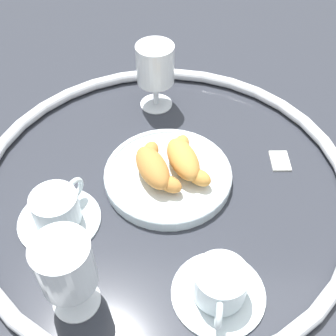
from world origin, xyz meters
TOP-DOWN VIEW (x-y plane):
  - ground_plane at (0.00, 0.00)m, footprint 2.20×2.20m
  - table_chrome_rim at (0.00, 0.00)m, footprint 0.67×0.67m
  - pastry_plate at (-0.01, 0.01)m, footprint 0.23×0.23m
  - croissant_large at (-0.00, -0.02)m, footprint 0.12×0.10m
  - croissant_small at (-0.03, 0.03)m, footprint 0.12×0.10m
  - coffee_cup_near at (0.09, -0.16)m, footprint 0.14×0.14m
  - coffee_cup_far at (0.20, 0.10)m, footprint 0.14×0.14m
  - juice_glass_left at (0.23, -0.10)m, footprint 0.08×0.08m
  - juice_glass_right at (-0.22, -0.04)m, footprint 0.08×0.08m
  - sugar_packet at (-0.07, 0.21)m, footprint 0.05×0.04m

SIDE VIEW (x-z plane):
  - ground_plane at x=0.00m, z-range 0.00..0.00m
  - sugar_packet at x=-0.07m, z-range 0.00..0.01m
  - table_chrome_rim at x=0.00m, z-range 0.00..0.02m
  - pastry_plate at x=-0.01m, z-range 0.00..0.02m
  - coffee_cup_near at x=0.09m, z-range 0.00..0.06m
  - coffee_cup_far at x=0.20m, z-range 0.00..0.06m
  - croissant_large at x=0.00m, z-range 0.02..0.06m
  - croissant_small at x=-0.03m, z-range 0.02..0.06m
  - juice_glass_right at x=-0.22m, z-range 0.02..0.16m
  - juice_glass_left at x=0.23m, z-range 0.02..0.16m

